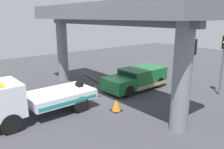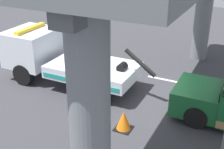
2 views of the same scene
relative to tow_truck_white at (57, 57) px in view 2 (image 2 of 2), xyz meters
The scene contains 5 objects.
ground_plane 5.13m from the tow_truck_white, behind, with size 60.00×40.00×0.10m, color #38383D.
lane_stripe_mid 5.63m from the tow_truck_white, 154.63° to the right, with size 2.60×0.16×0.01m, color silver.
lane_stripe_east 2.84m from the tow_truck_white, 66.47° to the right, with size 2.60×0.16×0.01m, color silver.
tow_truck_white is the anchor object (origin of this frame).
traffic_cone_orange 5.06m from the tow_truck_white, 153.20° to the left, with size 0.61×0.61×0.72m.
Camera 2 is at (-3.21, 10.63, 6.40)m, focal length 48.89 mm.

